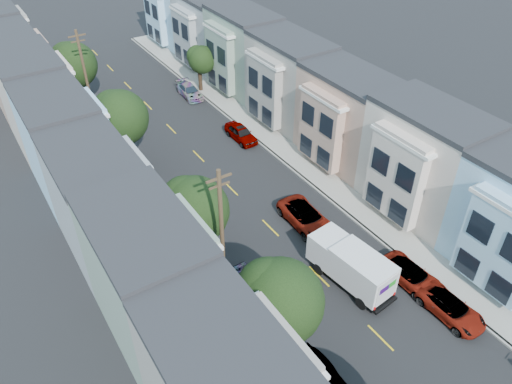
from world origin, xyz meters
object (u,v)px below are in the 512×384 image
Objects in this scene: utility_pole_near at (222,238)px; parked_right_b at (411,275)px; tree_b at (278,302)px; utility_pole_far at (87,82)px; tree_e at (73,65)px; parked_left_c at (254,293)px; fedex_truck at (351,265)px; tree_c at (193,211)px; parked_right_a at (451,308)px; parked_right_c at (241,133)px; tree_far_r at (201,60)px; lead_sedan at (306,217)px; parked_right_d at (190,91)px; parked_left_d at (189,216)px; tree_d at (119,118)px; parked_left_b at (320,374)px.

utility_pole_near is 13.37m from parked_right_b.
utility_pole_near is at bearing 89.98° from tree_b.
utility_pole_far is at bearing 107.14° from parked_right_b.
tree_e is 1.72× the size of parked_left_c.
tree_c is at bearing 130.00° from fedex_truck.
utility_pole_far is 37.08m from parked_right_a.
tree_b is 0.76× the size of utility_pole_near.
parked_right_c is at bearing -40.59° from utility_pole_far.
tree_far_r is 0.99× the size of lead_sedan.
parked_right_d is (0.00, 36.58, 0.02)m from parked_right_a.
utility_pole_far is 2.39× the size of parked_left_d.
parked_right_b is at bearing -86.96° from parked_right_d.
tree_d is at bearing 113.62° from parked_right_b.
tree_far_r reaches higher than parked_right_a.
tree_b reaches higher than lead_sedan.
tree_c reaches higher than parked_right_d.
parked_right_d is (11.20, 27.52, -4.50)m from utility_pole_near.
tree_b is at bearing 117.59° from parked_left_b.
parked_left_d is at bearing -85.55° from utility_pole_far.
fedex_truck reaches higher than lead_sedan.
parked_left_c is at bearing -111.86° from tree_far_r.
tree_b is 1.72× the size of parked_right_c.
parked_right_d is at bearing 69.26° from parked_left_c.
parked_right_d reaches higher than parked_right_b.
parked_left_b is (1.40, -12.14, -3.94)m from tree_c.
fedex_truck is at bearing -99.89° from tree_far_r.
tree_e is at bearing 90.02° from utility_pole_far.
tree_c is 22.08m from utility_pole_far.
utility_pole_far is at bearing 89.99° from tree_d.
tree_d is 1.83× the size of parked_left_d.
lead_sedan is 13.74m from parked_right_c.
lead_sedan is at bearing -100.33° from parked_right_c.
lead_sedan reaches higher than parked_right_c.
parked_left_d is 0.96× the size of parked_right_d.
parked_left_c is 1.05× the size of parked_left_d.
tree_c is at bearing -90.00° from utility_pole_far.
tree_e reaches higher than tree_far_r.
parked_right_b is (11.20, -9.66, -3.92)m from tree_c.
utility_pole_far is (0.00, 8.69, -0.13)m from tree_d.
utility_pole_near is (0.00, 5.92, -0.08)m from tree_b.
utility_pole_near reaches higher than parked_right_a.
lead_sedan reaches higher than parked_left_b.
utility_pole_far reaches higher than parked_right_a.
parked_right_c is (11.20, -0.91, -4.56)m from tree_d.
tree_b is at bearing 163.31° from parked_right_a.
tree_d is 22.44m from fedex_truck.
tree_d is 1.46× the size of tree_far_r.
utility_pole_near is 2.31× the size of parked_right_d.
parked_right_b is (9.80, -13.75, 0.01)m from parked_left_d.
tree_far_r is at bearing 63.95° from parked_left_d.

